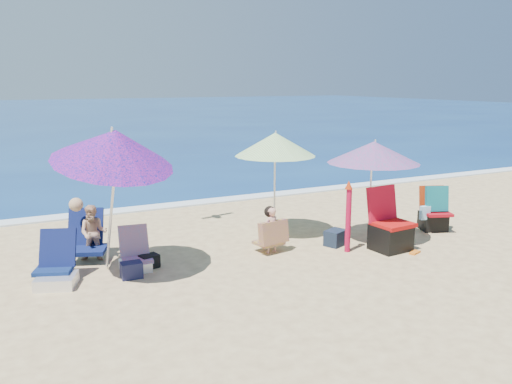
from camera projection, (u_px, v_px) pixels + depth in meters
name	position (u px, v px, depth m)	size (l,w,h in m)	color
ground	(301.00, 270.00, 8.39)	(120.00, 120.00, 0.00)	#D8BC84
sea	(42.00, 115.00, 47.80)	(120.00, 80.00, 0.12)	navy
foam	(192.00, 203.00, 12.85)	(120.00, 0.50, 0.04)	white
umbrella_turquoise	(374.00, 152.00, 9.50)	(1.99, 1.99, 1.90)	white
umbrella_striped	(275.00, 144.00, 9.87)	(1.53, 1.53, 2.03)	silver
umbrella_blue	(114.00, 147.00, 7.67)	(2.29, 2.34, 2.44)	silver
furled_umbrella	(348.00, 213.00, 9.14)	(0.15, 0.15, 1.27)	#A60B30
chair_navy	(56.00, 270.00, 7.79)	(0.73, 0.92, 0.75)	#0D204E
chair_rainbow	(135.00, 258.00, 8.40)	(0.55, 0.64, 0.66)	#D44A4E
camp_chair_left	(390.00, 231.00, 9.33)	(0.69, 0.70, 1.11)	#AE0E0C
camp_chair_right	(433.00, 214.00, 10.55)	(0.72, 0.72, 0.92)	#9F0B15
person_center	(272.00, 231.00, 9.14)	(0.58, 0.51, 0.82)	tan
person_left	(91.00, 232.00, 8.76)	(0.74, 0.93, 1.05)	tan
bag_navy_a	(131.00, 270.00, 8.02)	(0.32, 0.24, 0.24)	#1A1B39
bag_black_a	(149.00, 261.00, 8.46)	(0.33, 0.28, 0.21)	black
bag_navy_b	(335.00, 238.00, 9.61)	(0.46, 0.41, 0.28)	#162031
orange_item	(415.00, 253.00, 9.18)	(0.26, 0.19, 0.03)	orange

